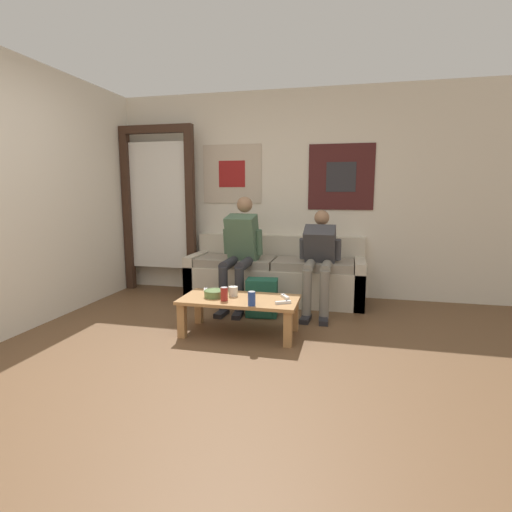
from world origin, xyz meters
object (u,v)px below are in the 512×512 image
at_px(person_seated_adult, 240,248).
at_px(drink_can_blue, 252,298).
at_px(backpack, 262,299).
at_px(ceramic_bowl, 214,293).
at_px(game_controller_near_left, 285,297).
at_px(drink_can_red, 224,294).
at_px(pillar_candle, 233,291).
at_px(coffee_table, 240,304).
at_px(game_controller_near_right, 206,290).
at_px(person_seated_teen, 319,256).
at_px(couch, 275,277).
at_px(game_controller_far_center, 283,302).

relative_size(person_seated_adult, drink_can_blue, 10.13).
bearing_deg(backpack, ceramic_bowl, -118.78).
bearing_deg(game_controller_near_left, ceramic_bowl, -169.89).
bearing_deg(drink_can_blue, backpack, 95.96).
bearing_deg(drink_can_red, pillar_candle, 79.54).
distance_m(coffee_table, game_controller_near_right, 0.43).
distance_m(person_seated_adult, drink_can_red, 1.08).
height_order(drink_can_red, game_controller_near_left, drink_can_red).
xyz_separation_m(drink_can_blue, game_controller_near_right, (-0.56, 0.38, -0.05)).
distance_m(drink_can_blue, drink_can_red, 0.29).
relative_size(backpack, drink_can_red, 3.23).
relative_size(coffee_table, game_controller_near_left, 7.66).
relative_size(person_seated_teen, drink_can_red, 8.90).
xyz_separation_m(coffee_table, person_seated_adult, (-0.25, 0.92, 0.40)).
relative_size(backpack, game_controller_near_right, 2.73).
bearing_deg(ceramic_bowl, coffee_table, 4.30).
relative_size(couch, drink_can_red, 17.09).
bearing_deg(game_controller_far_center, ceramic_bowl, 173.60).
height_order(person_seated_teen, pillar_candle, person_seated_teen).
bearing_deg(backpack, person_seated_teen, 32.39).
xyz_separation_m(person_seated_teen, pillar_candle, (-0.73, -0.87, -0.22)).
bearing_deg(backpack, game_controller_far_center, -63.06).
bearing_deg(pillar_candle, ceramic_bowl, -154.70).
xyz_separation_m(person_seated_adult, game_controller_near_left, (0.65, -0.82, -0.33)).
xyz_separation_m(game_controller_near_left, game_controller_near_right, (-0.80, 0.07, 0.00)).
distance_m(drink_can_blue, game_controller_far_center, 0.29).
bearing_deg(coffee_table, person_seated_teen, 55.02).
xyz_separation_m(coffee_table, backpack, (0.09, 0.57, -0.09)).
height_order(backpack, pillar_candle, pillar_candle).
relative_size(backpack, game_controller_far_center, 2.83).
bearing_deg(person_seated_teen, game_controller_far_center, -102.56).
height_order(coffee_table, ceramic_bowl, ceramic_bowl).
distance_m(backpack, ceramic_bowl, 0.70).
xyz_separation_m(couch, game_controller_near_right, (-0.49, -1.10, 0.07)).
distance_m(couch, coffee_table, 1.27).
distance_m(drink_can_blue, game_controller_near_right, 0.68).
xyz_separation_m(ceramic_bowl, game_controller_far_center, (0.66, -0.07, -0.03)).
xyz_separation_m(ceramic_bowl, game_controller_near_left, (0.65, 0.12, -0.03)).
bearing_deg(pillar_candle, coffee_table, -36.74).
xyz_separation_m(couch, pillar_candle, (-0.18, -1.21, 0.11)).
relative_size(game_controller_near_left, game_controller_near_right, 0.96).
bearing_deg(game_controller_far_center, couch, 103.34).
distance_m(backpack, drink_can_red, 0.75).
distance_m(person_seated_adult, ceramic_bowl, 0.98).
bearing_deg(couch, pillar_candle, -98.43).
bearing_deg(game_controller_near_right, drink_can_red, -45.24).
relative_size(couch, pillar_candle, 20.75).
bearing_deg(ceramic_bowl, game_controller_far_center, -6.40).
relative_size(coffee_table, drink_can_red, 8.72).
relative_size(drink_can_blue, game_controller_near_right, 0.84).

